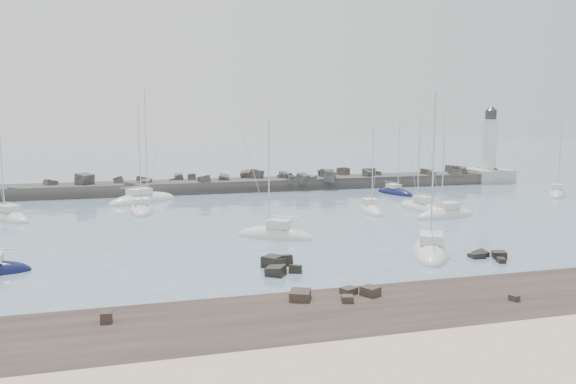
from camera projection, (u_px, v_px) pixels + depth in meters
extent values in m
plane|color=slate|center=(302.00, 241.00, 54.63)|extent=(400.00, 400.00, 0.00)
cube|color=black|center=(406.00, 320.00, 33.60)|extent=(140.00, 12.00, 0.70)
cube|color=black|center=(106.00, 317.00, 32.31)|extent=(0.68, 0.81, 0.61)
cube|color=black|center=(349.00, 290.00, 37.46)|extent=(1.22, 1.15, 0.40)
cube|color=black|center=(347.00, 299.00, 35.74)|extent=(0.89, 0.84, 0.42)
cube|color=black|center=(370.00, 291.00, 37.05)|extent=(1.38, 1.42, 0.58)
cube|color=black|center=(514.00, 298.00, 36.01)|extent=(0.63, 0.69, 0.37)
cube|color=black|center=(300.00, 295.00, 36.23)|extent=(1.74, 1.83, 0.57)
cube|color=black|center=(273.00, 268.00, 45.27)|extent=(1.61, 1.38, 1.33)
cube|color=black|center=(276.00, 272.00, 42.94)|extent=(1.93, 1.87, 0.98)
cube|color=black|center=(286.00, 261.00, 46.02)|extent=(1.02, 1.31, 1.17)
cube|color=black|center=(273.00, 263.00, 45.45)|extent=(2.03, 2.06, 1.19)
cube|color=black|center=(273.00, 265.00, 45.24)|extent=(2.08, 2.05, 1.40)
cube|color=black|center=(295.00, 271.00, 43.81)|extent=(1.34, 1.38, 1.11)
cube|color=black|center=(477.00, 257.00, 48.19)|extent=(1.23, 1.19, 0.91)
cube|color=black|center=(500.00, 256.00, 48.37)|extent=(0.91, 1.04, 0.85)
cube|color=black|center=(499.00, 256.00, 48.05)|extent=(1.45, 1.41, 0.90)
cube|color=black|center=(501.00, 262.00, 46.61)|extent=(0.76, 0.85, 0.75)
cube|color=black|center=(480.00, 255.00, 48.80)|extent=(1.43, 1.26, 1.07)
cube|color=#312E2B|center=(188.00, 191.00, 89.00)|extent=(115.00, 6.00, 3.20)
cube|color=#312E2B|center=(329.00, 175.00, 95.72)|extent=(2.33, 2.27, 1.66)
cube|color=#312E2B|center=(321.00, 173.00, 96.82)|extent=(1.60, 1.31, 1.45)
cube|color=#312E2B|center=(426.00, 172.00, 99.60)|extent=(2.74, 2.62, 1.45)
cube|color=#312E2B|center=(85.00, 181.00, 84.53)|extent=(3.09, 3.09, 2.31)
cube|color=#312E2B|center=(294.00, 178.00, 93.74)|extent=(1.52, 1.42, 1.25)
cube|color=#312E2B|center=(463.00, 172.00, 99.67)|extent=(1.97, 1.73, 1.72)
cube|color=#312E2B|center=(492.00, 172.00, 102.51)|extent=(2.37, 2.01, 1.92)
cube|color=#312E2B|center=(204.00, 180.00, 87.65)|extent=(2.12, 2.17, 1.67)
cube|color=#312E2B|center=(179.00, 179.00, 90.71)|extent=(1.61, 1.53, 1.81)
cube|color=#312E2B|center=(172.00, 181.00, 90.11)|extent=(1.62, 1.59, 1.08)
cube|color=#312E2B|center=(452.00, 169.00, 102.87)|extent=(1.97, 2.23, 1.61)
cube|color=#312E2B|center=(224.00, 179.00, 90.22)|extent=(2.01, 2.06, 1.83)
cube|color=#312E2B|center=(343.00, 173.00, 98.21)|extent=(2.62, 2.80, 2.15)
cube|color=#312E2B|center=(303.00, 178.00, 91.00)|extent=(2.51, 2.57, 1.89)
cube|color=#312E2B|center=(119.00, 181.00, 86.36)|extent=(1.77, 1.64, 1.82)
cube|color=#312E2B|center=(15.00, 190.00, 81.03)|extent=(1.59, 1.62, 0.85)
cube|color=#312E2B|center=(470.00, 175.00, 100.35)|extent=(1.68, 1.86, 1.05)
cube|color=#312E2B|center=(87.00, 183.00, 87.00)|extent=(1.55, 1.58, 1.14)
cube|color=#312E2B|center=(290.00, 182.00, 90.60)|extent=(1.89, 1.79, 1.28)
cube|color=#312E2B|center=(142.00, 179.00, 88.80)|extent=(1.86, 1.79, 1.15)
cube|color=#312E2B|center=(455.00, 176.00, 100.12)|extent=(1.41, 1.15, 0.83)
cube|color=#312E2B|center=(454.00, 174.00, 101.21)|extent=(1.29, 1.37, 1.12)
cube|color=#312E2B|center=(312.00, 178.00, 92.22)|extent=(1.63, 1.60, 0.92)
cube|color=#312E2B|center=(50.00, 184.00, 84.20)|extent=(2.47, 2.55, 1.75)
cube|color=#312E2B|center=(369.00, 173.00, 96.82)|extent=(2.48, 2.46, 1.65)
cube|color=#312E2B|center=(479.00, 170.00, 105.07)|extent=(1.46, 1.24, 1.28)
cube|color=#312E2B|center=(257.00, 175.00, 93.08)|extent=(2.64, 2.34, 2.04)
cube|color=#312E2B|center=(330.00, 176.00, 92.15)|extent=(2.89, 2.90, 2.06)
cube|color=#312E2B|center=(146.00, 183.00, 86.71)|extent=(2.08, 2.17, 1.37)
cube|color=#312E2B|center=(431.00, 173.00, 97.71)|extent=(1.48, 1.44, 1.24)
cube|color=#312E2B|center=(192.00, 177.00, 90.47)|extent=(1.36, 1.50, 1.28)
cube|color=#312E2B|center=(455.00, 173.00, 98.76)|extent=(1.93, 2.04, 1.69)
cube|color=#312E2B|center=(285.00, 178.00, 93.25)|extent=(2.60, 2.60, 1.73)
cube|color=#312E2B|center=(129.00, 186.00, 84.12)|extent=(1.75, 1.72, 1.18)
cube|color=#312E2B|center=(291.00, 179.00, 92.18)|extent=(1.69, 1.39, 1.45)
cube|color=#312E2B|center=(247.00, 176.00, 93.70)|extent=(2.48, 2.37, 2.15)
cube|color=#312E2B|center=(461.00, 170.00, 102.78)|extent=(1.81, 1.96, 1.53)
cube|color=#312E2B|center=(327.00, 175.00, 95.01)|extent=(2.42, 2.50, 1.99)
cube|color=#312E2B|center=(375.00, 175.00, 98.13)|extent=(2.64, 2.82, 2.02)
cube|color=#312E2B|center=(367.00, 174.00, 95.48)|extent=(1.72, 1.81, 1.66)
cube|color=#312E2B|center=(283.00, 175.00, 93.38)|extent=(1.35, 1.45, 1.47)
cube|color=#312E2B|center=(13.00, 190.00, 80.17)|extent=(1.58, 1.47, 0.89)
cube|color=#A09F9B|center=(488.00, 177.00, 103.03)|extent=(7.00, 7.00, 3.00)
cylinder|color=silver|center=(489.00, 145.00, 102.21)|extent=(2.50, 2.50, 9.00)
cylinder|color=silver|center=(491.00, 120.00, 101.61)|extent=(3.20, 3.20, 0.25)
cylinder|color=#30353A|center=(491.00, 115.00, 101.49)|extent=(2.00, 2.00, 1.60)
cone|color=#30353A|center=(491.00, 108.00, 101.31)|extent=(2.20, 2.20, 1.00)
ellipsoid|color=silver|center=(8.00, 219.00, 65.97)|extent=(7.17, 8.43, 2.23)
cube|color=silver|center=(9.00, 208.00, 65.52)|extent=(2.80, 2.94, 0.73)
cylinder|color=silver|center=(1.00, 162.00, 65.47)|extent=(0.13, 0.13, 11.50)
cylinder|color=silver|center=(11.00, 203.00, 65.06)|extent=(2.10, 2.81, 0.10)
ellipsoid|color=silver|center=(142.00, 211.00, 71.55)|extent=(3.02, 9.25, 2.28)
cube|color=silver|center=(141.00, 201.00, 70.93)|extent=(1.90, 2.61, 0.71)
cylinder|color=silver|center=(140.00, 154.00, 71.28)|extent=(0.12, 0.12, 12.42)
cylinder|color=silver|center=(141.00, 197.00, 70.22)|extent=(0.17, 3.68, 0.10)
ellipsoid|color=silver|center=(143.00, 202.00, 79.00)|extent=(10.83, 8.75, 2.61)
cube|color=silver|center=(139.00, 191.00, 78.39)|extent=(3.72, 3.48, 0.79)
cylinder|color=silver|center=(146.00, 142.00, 78.50)|extent=(0.14, 0.14, 14.56)
cylinder|color=silver|center=(134.00, 187.00, 77.73)|extent=(3.66, 2.48, 0.11)
ellipsoid|color=silver|center=(275.00, 237.00, 56.12)|extent=(8.03, 6.41, 2.29)
cube|color=silver|center=(279.00, 224.00, 55.81)|extent=(2.75, 2.56, 0.80)
cylinder|color=silver|center=(269.00, 174.00, 55.44)|extent=(0.14, 0.14, 10.76)
cylinder|color=silver|center=(284.00, 217.00, 55.54)|extent=(2.74, 1.83, 0.11)
ellipsoid|color=silver|center=(370.00, 211.00, 71.03)|extent=(3.20, 7.61, 2.06)
cube|color=silver|center=(370.00, 201.00, 71.22)|extent=(1.73, 2.24, 0.71)
cylinder|color=silver|center=(373.00, 166.00, 69.65)|extent=(0.12, 0.12, 9.96)
cylinder|color=silver|center=(369.00, 196.00, 71.64)|extent=(0.47, 2.94, 0.10)
ellipsoid|color=silver|center=(431.00, 253.00, 49.72)|extent=(7.25, 10.05, 2.49)
cube|color=silver|center=(431.00, 238.00, 49.05)|extent=(3.02, 3.34, 0.79)
cylinder|color=silver|center=(433.00, 166.00, 49.43)|extent=(0.14, 0.14, 13.19)
cylinder|color=silver|center=(432.00, 231.00, 48.28)|extent=(1.93, 3.51, 0.11)
ellipsoid|color=#0E143C|center=(395.00, 194.00, 87.15)|extent=(4.30, 7.99, 1.93)
cube|color=silver|center=(394.00, 186.00, 87.33)|extent=(2.05, 2.47, 0.61)
cylinder|color=silver|center=(399.00, 155.00, 85.82)|extent=(0.10, 0.10, 10.31)
cylinder|color=silver|center=(391.00, 182.00, 87.70)|extent=(0.89, 2.97, 0.09)
ellipsoid|color=silver|center=(446.00, 217.00, 67.45)|extent=(8.48, 3.74, 2.23)
cube|color=silver|center=(449.00, 205.00, 67.44)|extent=(2.52, 1.98, 0.75)
cylinder|color=silver|center=(443.00, 163.00, 66.31)|extent=(0.13, 0.13, 11.06)
cylinder|color=silver|center=(453.00, 199.00, 67.57)|extent=(3.26, 0.60, 0.11)
ellipsoid|color=silver|center=(421.00, 209.00, 72.60)|extent=(4.05, 8.40, 2.26)
cube|color=silver|center=(423.00, 199.00, 72.05)|extent=(2.04, 2.54, 0.78)
cylinder|color=silver|center=(419.00, 160.00, 72.29)|extent=(0.13, 0.13, 10.89)
cylinder|color=silver|center=(426.00, 194.00, 71.46)|extent=(0.75, 3.19, 0.11)
ellipsoid|color=silver|center=(557.00, 195.00, 85.42)|extent=(6.77, 7.02, 2.18)
cube|color=silver|center=(558.00, 187.00, 84.92)|extent=(2.52, 2.55, 0.78)
cylinder|color=silver|center=(560.00, 156.00, 85.13)|extent=(0.13, 0.13, 10.05)
cylinder|color=silver|center=(558.00, 182.00, 84.36)|extent=(2.11, 2.25, 0.11)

